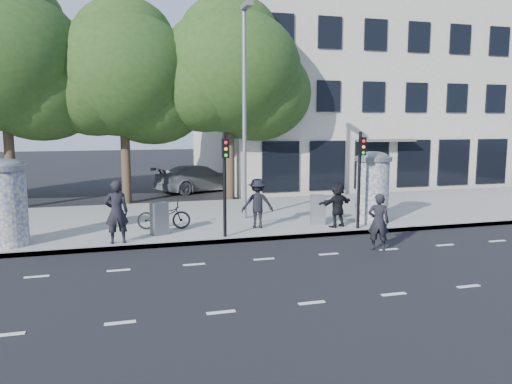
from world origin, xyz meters
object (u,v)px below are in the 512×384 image
object	(u,v)px
ad_column_right	(372,185)
car_right	(199,178)
ped_d	(257,203)
man_road	(378,222)
street_lamp	(245,97)
ad_column_left	(6,200)
traffic_pole_far	(360,170)
cabinet_right	(318,210)
traffic_pole_near	(225,174)
ped_f	(338,205)
bicycle	(164,215)
ped_b	(117,212)
cabinet_left	(159,218)

from	to	relation	value
ad_column_right	car_right	bearing A→B (deg)	112.98
ad_column_right	ped_d	size ratio (longest dim) A/B	1.51
ped_d	man_road	size ratio (longest dim) A/B	1.00
ad_column_right	street_lamp	bearing A→B (deg)	156.27
ad_column_left	street_lamp	xyz separation A→B (m)	(8.00, 2.13, 3.26)
traffic_pole_far	cabinet_right	distance (m)	2.18
ad_column_left	cabinet_right	xyz separation A→B (m)	(10.30, 0.38, -0.85)
street_lamp	cabinet_right	size ratio (longest dim) A/B	7.40
man_road	cabinet_right	distance (m)	3.45
traffic_pole_near	cabinet_right	distance (m)	4.15
traffic_pole_near	ped_f	world-z (taller)	traffic_pole_near
traffic_pole_far	bicycle	bearing A→B (deg)	164.96
ped_f	man_road	bearing A→B (deg)	72.09
ped_d	bicycle	bearing A→B (deg)	-2.62
cabinet_right	car_right	bearing A→B (deg)	114.96
ad_column_left	ped_d	bearing A→B (deg)	2.84
ad_column_left	street_lamp	size ratio (longest dim) A/B	0.33
ped_d	ad_column_left	bearing A→B (deg)	12.03
traffic_pole_far	car_right	world-z (taller)	traffic_pole_far
ad_column_right	man_road	distance (m)	3.64
man_road	ped_d	bearing A→B (deg)	-24.04
bicycle	cabinet_right	distance (m)	5.56
man_road	car_right	xyz separation A→B (m)	(-3.15, 14.30, -0.13)
ped_b	car_right	distance (m)	12.73
street_lamp	man_road	xyz separation A→B (m)	(2.86, -5.16, -3.92)
ad_column_left	bicycle	distance (m)	4.98
ad_column_right	street_lamp	distance (m)	5.81
man_road	cabinet_left	world-z (taller)	man_road
street_lamp	cabinet_right	xyz separation A→B (m)	(2.30, -1.75, -4.10)
traffic_pole_far	man_road	world-z (taller)	traffic_pole_far
ped_d	cabinet_right	size ratio (longest dim) A/B	1.62
ad_column_left	ad_column_right	distance (m)	12.40
ad_column_left	cabinet_right	bearing A→B (deg)	2.11
traffic_pole_far	ped_f	xyz separation A→B (m)	(-0.60, 0.48, -1.27)
man_road	bicycle	size ratio (longest dim) A/B	0.95
ad_column_right	man_road	bearing A→B (deg)	-115.60
man_road	cabinet_right	xyz separation A→B (m)	(-0.55, 3.40, -0.18)
ad_column_left	ped_f	size ratio (longest dim) A/B	1.64
cabinet_left	ad_column_left	bearing A→B (deg)	161.49
ad_column_right	car_right	world-z (taller)	ad_column_right
ad_column_right	cabinet_right	world-z (taller)	ad_column_right
ad_column_right	car_right	xyz separation A→B (m)	(-4.70, 11.08, -0.80)
ad_column_right	car_right	size ratio (longest dim) A/B	0.52
cabinet_left	cabinet_right	size ratio (longest dim) A/B	1.01
cabinet_right	traffic_pole_far	bearing A→B (deg)	-33.13
bicycle	man_road	bearing A→B (deg)	-115.07
ped_f	bicycle	world-z (taller)	ped_f
traffic_pole_far	ped_d	bearing A→B (deg)	161.97
traffic_pole_near	cabinet_right	xyz separation A→B (m)	(3.70, 1.09, -1.54)
ped_f	man_road	world-z (taller)	ped_f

